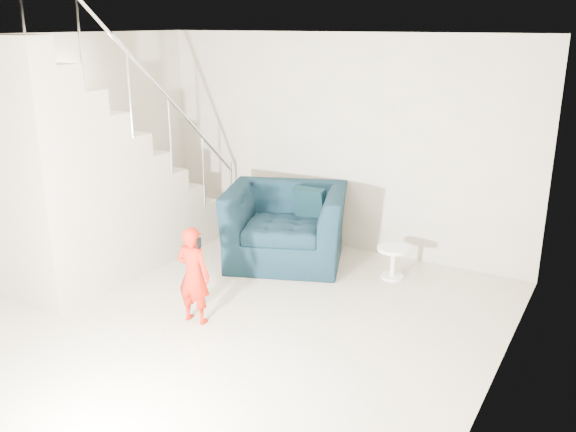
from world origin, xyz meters
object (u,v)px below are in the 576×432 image
Objects in this scene: toddler at (193,275)px; side_table at (393,257)px; armchair at (286,225)px; staircase at (96,194)px.

side_table is at bearing -126.84° from toddler.
armchair is 0.39× the size of staircase.
staircase is at bearing -17.79° from toddler.
staircase is at bearing -162.17° from armchair.
side_table is 0.10× the size of staircase.
armchair is 1.82m from toddler.
side_table is at bearing 26.82° from staircase.
armchair is at bearing -173.59° from side_table.
staircase reaches higher than armchair.
armchair is 1.35m from side_table.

